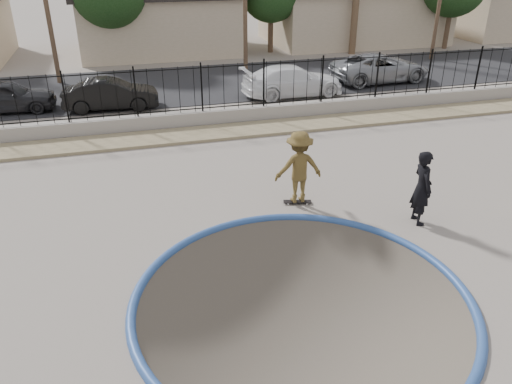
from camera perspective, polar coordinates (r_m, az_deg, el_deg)
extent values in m
cube|color=#6F645C|center=(22.15, -6.67, 6.24)|extent=(120.00, 120.00, 2.20)
torus|color=#2B4C8C|center=(10.45, 5.27, -12.15)|extent=(7.04, 7.04, 0.20)
cube|color=#9A8B65|center=(19.16, -5.44, 6.70)|extent=(42.00, 1.60, 0.11)
cube|color=gray|center=(20.10, -6.06, 8.37)|extent=(42.00, 0.45, 0.60)
cube|color=black|center=(19.98, -6.12, 9.52)|extent=(40.00, 0.04, 0.03)
cube|color=black|center=(19.58, -6.34, 13.94)|extent=(40.00, 0.04, 0.04)
cube|color=black|center=(26.56, -8.64, 12.08)|extent=(90.00, 8.00, 0.04)
cube|color=tan|center=(35.53, -11.04, 18.36)|extent=(10.00, 8.00, 3.50)
cube|color=tan|center=(39.30, 10.91, 19.12)|extent=(12.00, 8.00, 3.50)
cube|color=tan|center=(47.11, 27.25, 18.00)|extent=(11.00, 8.00, 3.50)
cylinder|color=#473323|center=(31.96, -15.92, 16.55)|extent=(0.34, 0.34, 3.00)
cylinder|color=#473323|center=(34.48, 1.67, 17.94)|extent=(0.34, 0.34, 2.75)
cylinder|color=#473323|center=(38.05, 21.06, 17.30)|extent=(0.34, 0.34, 3.00)
imported|color=brown|center=(13.56, 4.90, 2.46)|extent=(1.34, 0.81, 2.01)
cube|color=black|center=(13.97, 4.75, -1.09)|extent=(0.80, 0.39, 0.02)
cylinder|color=silver|center=(13.90, 3.70, -1.36)|extent=(0.06, 0.04, 0.05)
cylinder|color=silver|center=(14.03, 3.66, -1.08)|extent=(0.06, 0.04, 0.05)
cylinder|color=silver|center=(13.95, 5.85, -1.35)|extent=(0.06, 0.04, 0.05)
cylinder|color=silver|center=(14.07, 5.79, -1.07)|extent=(0.06, 0.04, 0.05)
imported|color=black|center=(13.28, 18.44, 0.47)|extent=(0.54, 0.76, 1.97)
imported|color=black|center=(24.01, -26.66, 9.76)|extent=(4.05, 1.82, 1.35)
imported|color=black|center=(22.77, -16.26, 10.68)|extent=(4.08, 1.65, 1.32)
imported|color=white|center=(24.06, 4.22, 12.56)|extent=(4.90, 2.16, 1.40)
imported|color=gray|center=(27.39, 13.99, 13.63)|extent=(5.31, 2.73, 1.43)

